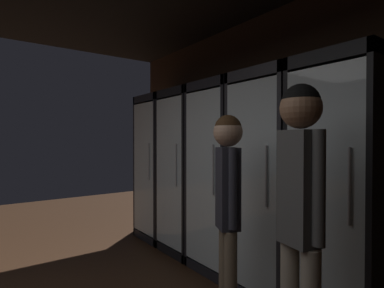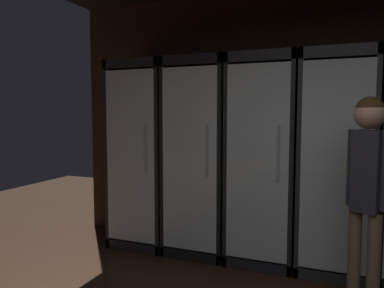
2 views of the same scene
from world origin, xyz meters
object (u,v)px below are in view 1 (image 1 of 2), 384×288
Objects in this scene: cooler_right at (275,184)px; cooler_far_right at (347,196)px; cooler_left at (191,172)px; cooler_far_left at (164,168)px; shopper_near at (228,194)px; cooler_center at (227,178)px; shopper_far at (300,199)px.

cooler_far_right is at bearing 0.24° from cooler_right.
cooler_left is 1.35m from cooler_right.
cooler_far_left and cooler_right have the same top height.
shopper_near is (2.24, -0.80, 0.03)m from cooler_far_left.
cooler_right is (1.35, -0.00, 0.00)m from cooler_left.
cooler_left is at bearing 152.87° from shopper_near.
cooler_far_left is at bearing 179.97° from cooler_right.
cooler_far_right is at bearing 60.31° from shopper_near.
shopper_far is (1.51, -0.83, 0.09)m from cooler_center.
cooler_far_left is 1.35m from cooler_center.
cooler_left reaches higher than shopper_far.
cooler_far_right is at bearing 0.09° from cooler_center.
shopper_near is at bearing -41.97° from cooler_center.
cooler_far_left is 0.68m from cooler_left.
cooler_center is at bearing -179.91° from cooler_far_right.
cooler_left and cooler_right have the same top height.
cooler_center reaches higher than shopper_near.
cooler_left and cooler_center have the same top height.
shopper_far is at bearing -44.71° from cooler_right.
cooler_left and cooler_far_right have the same top height.
cooler_left is at bearing 179.93° from cooler_right.
cooler_far_left is at bearing -179.95° from cooler_left.
cooler_right and cooler_far_right have the same top height.
shopper_near is (1.57, -0.80, 0.03)m from cooler_left.
cooler_far_left is 1.18× the size of shopper_far.
cooler_far_right is 1.28× the size of shopper_near.
shopper_far is at bearing -79.04° from cooler_far_right.
cooler_far_left is 2.03m from cooler_right.
cooler_center and cooler_right have the same top height.
cooler_far_left is 1.28× the size of shopper_near.
cooler_far_left is 2.38m from shopper_near.
cooler_center is at bearing 151.27° from shopper_far.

